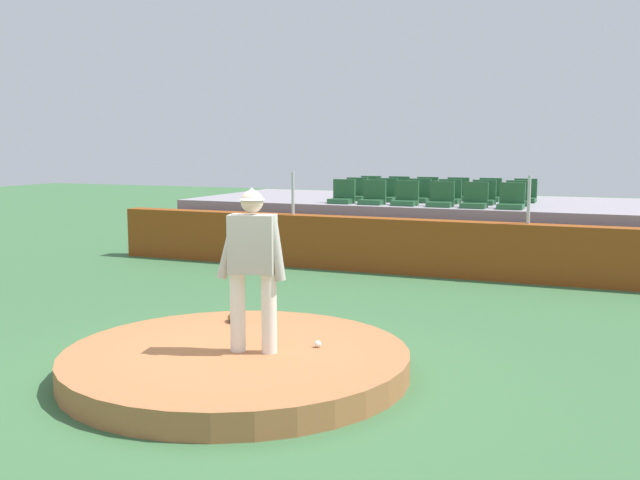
# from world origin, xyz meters

# --- Properties ---
(ground_plane) EXTENTS (60.00, 60.00, 0.00)m
(ground_plane) POSITION_xyz_m (0.00, 0.00, 0.00)
(ground_plane) COLOR #3A683C
(pitchers_mound) EXTENTS (3.69, 3.69, 0.27)m
(pitchers_mound) POSITION_xyz_m (0.00, 0.00, 0.13)
(pitchers_mound) COLOR #A9683D
(pitchers_mound) RESTS_ON ground_plane
(pitcher) EXTENTS (0.75, 0.34, 1.73)m
(pitcher) POSITION_xyz_m (0.21, 0.01, 1.27)
(pitcher) COLOR white
(pitcher) RESTS_ON pitchers_mound
(baseball) EXTENTS (0.07, 0.07, 0.07)m
(baseball) POSITION_xyz_m (0.77, 0.42, 0.30)
(baseball) COLOR white
(baseball) RESTS_ON pitchers_mound
(fielding_glove) EXTENTS (0.34, 0.36, 0.11)m
(fielding_glove) POSITION_xyz_m (-0.61, 1.08, 0.32)
(fielding_glove) COLOR brown
(fielding_glove) RESTS_ON pitchers_mound
(brick_barrier) EXTENTS (12.59, 0.40, 1.04)m
(brick_barrier) POSITION_xyz_m (0.00, 6.63, 0.52)
(brick_barrier) COLOR brown
(brick_barrier) RESTS_ON ground_plane
(fence_post_left) EXTENTS (0.06, 0.06, 0.86)m
(fence_post_left) POSITION_xyz_m (-2.38, 6.63, 1.47)
(fence_post_left) COLOR silver
(fence_post_left) RESTS_ON brick_barrier
(fence_post_right) EXTENTS (0.06, 0.06, 0.86)m
(fence_post_right) POSITION_xyz_m (2.20, 6.63, 1.47)
(fence_post_right) COLOR silver
(fence_post_right) RESTS_ON brick_barrier
(bleacher_platform) EXTENTS (10.99, 4.43, 1.21)m
(bleacher_platform) POSITION_xyz_m (0.00, 9.39, 0.61)
(bleacher_platform) COLOR gray
(bleacher_platform) RESTS_ON ground_plane
(stadium_chair_0) EXTENTS (0.48, 0.44, 0.50)m
(stadium_chair_0) POSITION_xyz_m (-1.73, 7.72, 1.37)
(stadium_chair_0) COLOR #255932
(stadium_chair_0) RESTS_ON bleacher_platform
(stadium_chair_1) EXTENTS (0.48, 0.44, 0.50)m
(stadium_chair_1) POSITION_xyz_m (-1.06, 7.72, 1.37)
(stadium_chair_1) COLOR #255932
(stadium_chair_1) RESTS_ON bleacher_platform
(stadium_chair_2) EXTENTS (0.48, 0.44, 0.50)m
(stadium_chair_2) POSITION_xyz_m (-0.36, 7.72, 1.37)
(stadium_chair_2) COLOR #255932
(stadium_chair_2) RESTS_ON bleacher_platform
(stadium_chair_3) EXTENTS (0.48, 0.44, 0.50)m
(stadium_chair_3) POSITION_xyz_m (0.38, 7.70, 1.37)
(stadium_chair_3) COLOR #255932
(stadium_chair_3) RESTS_ON bleacher_platform
(stadium_chair_4) EXTENTS (0.48, 0.44, 0.50)m
(stadium_chair_4) POSITION_xyz_m (1.05, 7.67, 1.37)
(stadium_chair_4) COLOR #255932
(stadium_chair_4) RESTS_ON bleacher_platform
(stadium_chair_5) EXTENTS (0.48, 0.44, 0.50)m
(stadium_chair_5) POSITION_xyz_m (1.75, 7.70, 1.37)
(stadium_chair_5) COLOR #255932
(stadium_chair_5) RESTS_ON bleacher_platform
(stadium_chair_6) EXTENTS (0.48, 0.44, 0.50)m
(stadium_chair_6) POSITION_xyz_m (-1.76, 8.61, 1.37)
(stadium_chair_6) COLOR #255932
(stadium_chair_6) RESTS_ON bleacher_platform
(stadium_chair_7) EXTENTS (0.48, 0.44, 0.50)m
(stadium_chair_7) POSITION_xyz_m (-1.06, 8.57, 1.37)
(stadium_chair_7) COLOR #255932
(stadium_chair_7) RESTS_ON bleacher_platform
(stadium_chair_8) EXTENTS (0.48, 0.44, 0.50)m
(stadium_chair_8) POSITION_xyz_m (-0.33, 8.61, 1.37)
(stadium_chair_8) COLOR #255932
(stadium_chair_8) RESTS_ON bleacher_platform
(stadium_chair_9) EXTENTS (0.48, 0.44, 0.50)m
(stadium_chair_9) POSITION_xyz_m (0.34, 8.61, 1.37)
(stadium_chair_9) COLOR #255932
(stadium_chair_9) RESTS_ON bleacher_platform
(stadium_chair_10) EXTENTS (0.48, 0.44, 0.50)m
(stadium_chair_10) POSITION_xyz_m (1.06, 8.58, 1.37)
(stadium_chair_10) COLOR #255932
(stadium_chair_10) RESTS_ON bleacher_platform
(stadium_chair_11) EXTENTS (0.48, 0.44, 0.50)m
(stadium_chair_11) POSITION_xyz_m (1.74, 8.61, 1.37)
(stadium_chair_11) COLOR #255932
(stadium_chair_11) RESTS_ON bleacher_platform
(stadium_chair_12) EXTENTS (0.48, 0.44, 0.50)m
(stadium_chair_12) POSITION_xyz_m (-1.74, 9.51, 1.37)
(stadium_chair_12) COLOR #255932
(stadium_chair_12) RESTS_ON bleacher_platform
(stadium_chair_13) EXTENTS (0.48, 0.44, 0.50)m
(stadium_chair_13) POSITION_xyz_m (-1.06, 9.52, 1.37)
(stadium_chair_13) COLOR #255932
(stadium_chair_13) RESTS_ON bleacher_platform
(stadium_chair_14) EXTENTS (0.48, 0.44, 0.50)m
(stadium_chair_14) POSITION_xyz_m (-0.38, 9.48, 1.37)
(stadium_chair_14) COLOR #255932
(stadium_chair_14) RESTS_ON bleacher_platform
(stadium_chair_15) EXTENTS (0.48, 0.44, 0.50)m
(stadium_chair_15) POSITION_xyz_m (0.32, 9.49, 1.37)
(stadium_chair_15) COLOR #255932
(stadium_chair_15) RESTS_ON bleacher_platform
(stadium_chair_16) EXTENTS (0.48, 0.44, 0.50)m
(stadium_chair_16) POSITION_xyz_m (1.03, 9.50, 1.37)
(stadium_chair_16) COLOR #255932
(stadium_chair_16) RESTS_ON bleacher_platform
(stadium_chair_17) EXTENTS (0.48, 0.44, 0.50)m
(stadium_chair_17) POSITION_xyz_m (1.78, 9.51, 1.37)
(stadium_chair_17) COLOR #255932
(stadium_chair_17) RESTS_ON bleacher_platform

